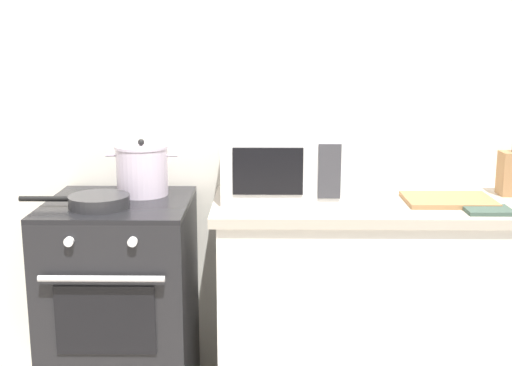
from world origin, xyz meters
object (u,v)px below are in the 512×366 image
(microwave, at_px, (282,163))
(stove, at_px, (122,304))
(stock_pot, at_px, (142,170))
(frying_pan, at_px, (97,201))
(cutting_board, at_px, (448,200))
(oven_mitt, at_px, (488,210))

(microwave, bearing_deg, stove, -173.44)
(stock_pot, xyz_separation_m, frying_pan, (-0.14, -0.23, -0.08))
(stove, height_order, frying_pan, frying_pan)
(cutting_board, distance_m, oven_mitt, 0.20)
(stock_pot, height_order, microwave, microwave)
(stove, bearing_deg, cutting_board, 0.05)
(frying_pan, bearing_deg, oven_mitt, -2.08)
(stove, height_order, oven_mitt, oven_mitt)
(microwave, bearing_deg, frying_pan, -166.32)
(stove, xyz_separation_m, stock_pot, (0.08, 0.13, 0.57))
(frying_pan, distance_m, microwave, 0.78)
(stock_pot, bearing_deg, stove, -123.78)
(frying_pan, distance_m, oven_mitt, 1.55)
(frying_pan, xyz_separation_m, oven_mitt, (1.55, -0.06, -0.02))
(frying_pan, bearing_deg, microwave, 13.68)
(cutting_board, bearing_deg, stove, -179.95)
(oven_mitt, bearing_deg, stock_pot, 168.57)
(stove, xyz_separation_m, cutting_board, (1.38, 0.00, 0.47))
(frying_pan, bearing_deg, stove, 60.43)
(cutting_board, bearing_deg, frying_pan, -175.88)
(stove, distance_m, cutting_board, 1.46)
(stove, relative_size, oven_mitt, 5.11)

